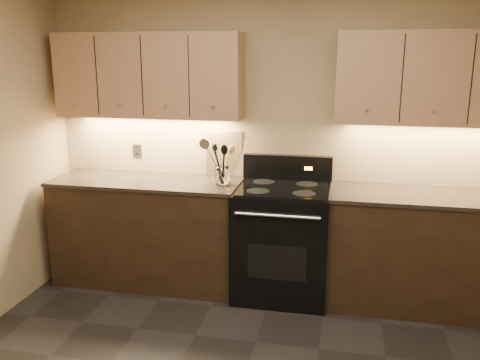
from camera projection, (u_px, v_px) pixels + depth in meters
name	position (u px, v px, depth m)	size (l,w,h in m)	color
wall_back	(279.00, 136.00, 4.33)	(4.00, 0.04, 2.60)	tan
counter_left	(149.00, 231.00, 4.46)	(1.62, 0.62, 0.93)	black
counter_right	(421.00, 251.00, 4.01)	(1.46, 0.62, 0.93)	black
stove	(282.00, 240.00, 4.21)	(0.76, 0.68, 1.14)	black
upper_cab_left	(149.00, 75.00, 4.28)	(1.60, 0.30, 0.70)	tan
upper_cab_right	(433.00, 78.00, 3.83)	(1.44, 0.30, 0.70)	tan
outlet_plate	(137.00, 151.00, 4.62)	(0.09, 0.01, 0.12)	#B2B5BA
utensil_crock	(223.00, 176.00, 4.19)	(0.13, 0.13, 0.15)	white
cutting_board	(224.00, 154.00, 4.44)	(0.32, 0.02, 0.40)	tan
wooden_spoon	(218.00, 163.00, 4.16)	(0.06, 0.06, 0.32)	tan
black_spoon	(222.00, 162.00, 4.18)	(0.06, 0.06, 0.33)	black
black_turner	(222.00, 163.00, 4.15)	(0.08, 0.08, 0.33)	black
steel_spatula	(225.00, 160.00, 4.15)	(0.08, 0.08, 0.37)	silver
steel_skimmer	(225.00, 160.00, 4.14)	(0.09, 0.09, 0.38)	silver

